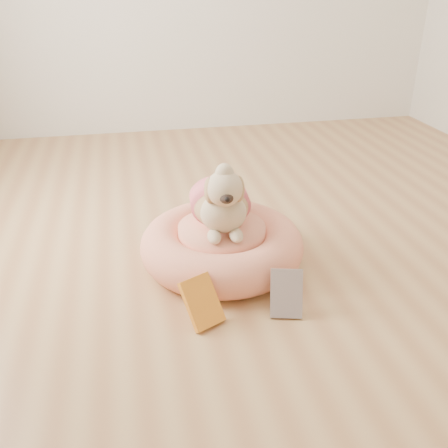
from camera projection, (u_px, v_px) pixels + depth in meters
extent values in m
plane|color=#AA7447|center=(280.00, 255.00, 2.42)|extent=(4.50, 4.50, 0.00)
cylinder|color=#DC7A56|center=(222.00, 252.00, 2.33)|extent=(0.55, 0.55, 0.11)
torus|color=#DC7A56|center=(222.00, 244.00, 2.32)|extent=(0.76, 0.76, 0.19)
cylinder|color=#DC7A56|center=(222.00, 236.00, 2.29)|extent=(0.40, 0.40, 0.10)
cube|color=gold|center=(202.00, 302.00, 1.93)|extent=(0.18, 0.18, 0.18)
cube|color=white|center=(286.00, 293.00, 1.97)|extent=(0.15, 0.13, 0.18)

